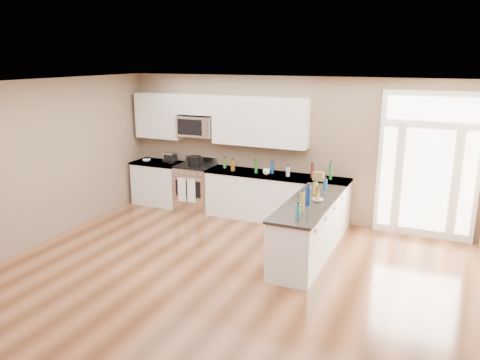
# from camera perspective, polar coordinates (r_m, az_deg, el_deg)

# --- Properties ---
(ground) EXTENTS (8.00, 8.00, 0.00)m
(ground) POSITION_cam_1_polar(r_m,az_deg,el_deg) (6.26, -6.22, -15.54)
(ground) COLOR #583018
(room_shell) EXTENTS (8.00, 8.00, 8.00)m
(room_shell) POSITION_cam_1_polar(r_m,az_deg,el_deg) (5.60, -6.71, -0.26)
(room_shell) COLOR #866E55
(room_shell) RESTS_ON ground
(back_cabinet_left) EXTENTS (1.10, 0.66, 0.94)m
(back_cabinet_left) POSITION_cam_1_polar(r_m,az_deg,el_deg) (10.42, -9.82, -0.50)
(back_cabinet_left) COLOR white
(back_cabinet_left) RESTS_ON ground
(back_cabinet_right) EXTENTS (2.85, 0.66, 0.94)m
(back_cabinet_right) POSITION_cam_1_polar(r_m,az_deg,el_deg) (9.24, 4.37, -2.32)
(back_cabinet_right) COLOR white
(back_cabinet_right) RESTS_ON ground
(peninsula_cabinet) EXTENTS (0.69, 2.32, 0.94)m
(peninsula_cabinet) POSITION_cam_1_polar(r_m,az_deg,el_deg) (7.63, 8.35, -6.24)
(peninsula_cabinet) COLOR white
(peninsula_cabinet) RESTS_ON ground
(upper_cabinet_left) EXTENTS (1.04, 0.33, 0.95)m
(upper_cabinet_left) POSITION_cam_1_polar(r_m,az_deg,el_deg) (10.26, -9.78, 7.73)
(upper_cabinet_left) COLOR white
(upper_cabinet_left) RESTS_ON room_shell
(upper_cabinet_right) EXTENTS (1.94, 0.33, 0.95)m
(upper_cabinet_right) POSITION_cam_1_polar(r_m,az_deg,el_deg) (9.19, 2.40, 7.13)
(upper_cabinet_right) COLOR white
(upper_cabinet_right) RESTS_ON room_shell
(upper_cabinet_short) EXTENTS (0.82, 0.33, 0.40)m
(upper_cabinet_short) POSITION_cam_1_polar(r_m,az_deg,el_deg) (9.75, -5.24, 9.15)
(upper_cabinet_short) COLOR white
(upper_cabinet_short) RESTS_ON room_shell
(microwave) EXTENTS (0.78, 0.41, 0.42)m
(microwave) POSITION_cam_1_polar(r_m,az_deg,el_deg) (9.77, -5.29, 6.56)
(microwave) COLOR silver
(microwave) RESTS_ON room_shell
(entry_door) EXTENTS (1.70, 0.10, 2.60)m
(entry_door) POSITION_cam_1_polar(r_m,az_deg,el_deg) (8.79, 21.92, 1.58)
(entry_door) COLOR white
(entry_door) RESTS_ON ground
(kitchen_range) EXTENTS (0.78, 0.69, 1.08)m
(kitchen_range) POSITION_cam_1_polar(r_m,az_deg,el_deg) (9.95, -5.44, -0.85)
(kitchen_range) COLOR silver
(kitchen_range) RESTS_ON ground
(stockpot) EXTENTS (0.34, 0.34, 0.22)m
(stockpot) POSITION_cam_1_polar(r_m,az_deg,el_deg) (9.78, -5.54, 2.38)
(stockpot) COLOR black
(stockpot) RESTS_ON kitchen_range
(toaster_oven) EXTENTS (0.28, 0.23, 0.22)m
(toaster_oven) POSITION_cam_1_polar(r_m,az_deg,el_deg) (10.18, -8.53, 2.72)
(toaster_oven) COLOR silver
(toaster_oven) RESTS_ON back_cabinet_left
(cardboard_box) EXTENTS (0.21, 0.17, 0.16)m
(cardboard_box) POSITION_cam_1_polar(r_m,az_deg,el_deg) (8.74, 9.56, 0.48)
(cardboard_box) COLOR brown
(cardboard_box) RESTS_ON back_cabinet_right
(bowl_left) EXTENTS (0.23, 0.23, 0.04)m
(bowl_left) POSITION_cam_1_polar(r_m,az_deg,el_deg) (10.40, -11.31, 2.36)
(bowl_left) COLOR white
(bowl_left) RESTS_ON back_cabinet_left
(bowl_peninsula) EXTENTS (0.21, 0.21, 0.05)m
(bowl_peninsula) POSITION_cam_1_polar(r_m,az_deg,el_deg) (7.47, 9.45, -2.42)
(bowl_peninsula) COLOR white
(bowl_peninsula) RESTS_ON peninsula_cabinet
(cup_counter) EXTENTS (0.16, 0.16, 0.11)m
(cup_counter) POSITION_cam_1_polar(r_m,az_deg,el_deg) (9.06, 3.24, 1.00)
(cup_counter) COLOR white
(cup_counter) RESTS_ON back_cabinet_right
(counter_bottles) EXTENTS (2.38, 2.44, 0.32)m
(counter_bottles) POSITION_cam_1_polar(r_m,az_deg,el_deg) (8.22, 5.87, 0.00)
(counter_bottles) COLOR #19591E
(counter_bottles) RESTS_ON back_cabinet_right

